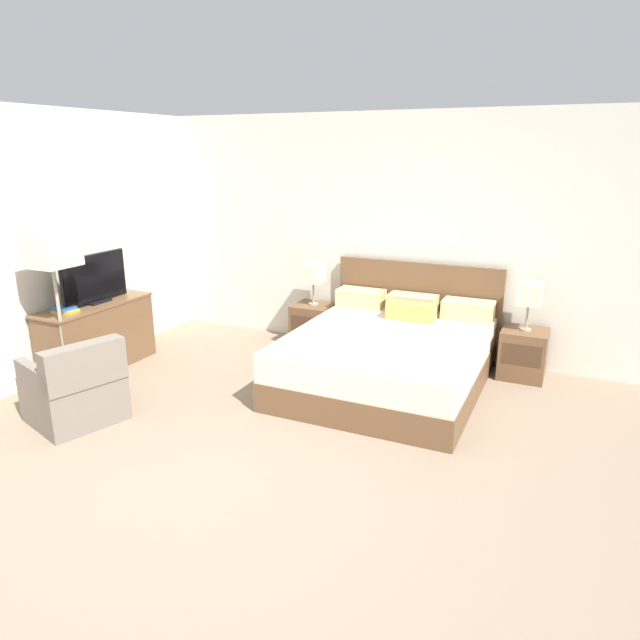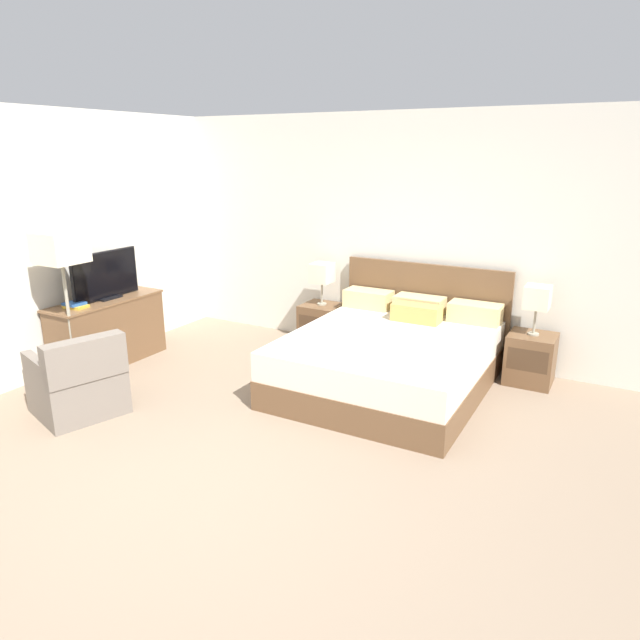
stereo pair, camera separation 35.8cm
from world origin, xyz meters
TOP-DOWN VIEW (x-y plane):
  - ground_plane at (0.00, 0.00)m, footprint 10.37×10.37m
  - wall_back at (0.00, 3.49)m, footprint 6.77×0.06m
  - wall_left at (-2.81, 1.43)m, footprint 0.06×5.26m
  - bed at (0.46, 2.41)m, footprint 1.87×2.14m
  - nightstand_left at (-0.75, 3.18)m, footprint 0.46×0.44m
  - nightstand_right at (1.66, 3.18)m, footprint 0.46×0.44m
  - table_lamp_left at (-0.75, 3.18)m, footprint 0.24×0.24m
  - table_lamp_right at (1.66, 3.18)m, footprint 0.24×0.24m
  - dresser at (-2.53, 1.52)m, footprint 0.47×1.29m
  - tv at (-2.52, 1.57)m, footprint 0.18×0.85m
  - book_red_cover at (-2.51, 1.15)m, footprint 0.24×0.18m
  - book_blue_cover at (-2.53, 1.15)m, footprint 0.19×0.18m
  - armchair_by_window at (-1.74, 0.49)m, footprint 0.86×0.86m
  - floor_lamp at (-2.32, 0.91)m, footprint 0.39×0.39m

SIDE VIEW (x-z plane):
  - ground_plane at x=0.00m, z-range 0.00..0.00m
  - nightstand_left at x=-0.75m, z-range 0.00..0.51m
  - nightstand_right at x=1.66m, z-range 0.00..0.51m
  - armchair_by_window at x=-1.74m, z-range -0.10..0.66m
  - bed at x=0.46m, z-range -0.24..0.84m
  - dresser at x=-2.53m, z-range 0.01..0.74m
  - book_red_cover at x=-2.51m, z-range 0.73..0.76m
  - book_blue_cover at x=-2.53m, z-range 0.76..0.78m
  - table_lamp_left at x=-0.75m, z-range 0.64..1.14m
  - table_lamp_right at x=1.66m, z-range 0.64..1.14m
  - tv at x=-2.52m, z-range 0.72..1.24m
  - floor_lamp at x=-2.32m, z-range 0.55..2.10m
  - wall_back at x=0.00m, z-range 0.00..2.69m
  - wall_left at x=-2.81m, z-range 0.00..2.69m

